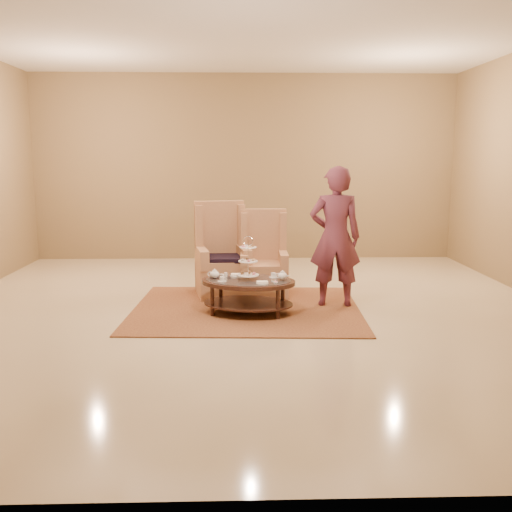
{
  "coord_description": "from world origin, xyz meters",
  "views": [
    {
      "loc": [
        -0.12,
        -6.99,
        1.95
      ],
      "look_at": [
        0.1,
        0.2,
        0.7
      ],
      "focal_mm": 40.0,
      "sensor_mm": 36.0,
      "label": 1
    }
  ],
  "objects_px": {
    "person": "(335,237)",
    "armchair_left": "(222,263)",
    "tea_table": "(248,286)",
    "armchair_right": "(264,267)"
  },
  "relations": [
    {
      "from": "person",
      "to": "armchair_left",
      "type": "bearing_deg",
      "value": -21.79
    },
    {
      "from": "armchair_left",
      "to": "person",
      "type": "xyz_separation_m",
      "value": [
        1.5,
        -0.72,
        0.47
      ]
    },
    {
      "from": "armchair_left",
      "to": "armchair_right",
      "type": "bearing_deg",
      "value": -16.3
    },
    {
      "from": "tea_table",
      "to": "armchair_left",
      "type": "bearing_deg",
      "value": 120.65
    },
    {
      "from": "tea_table",
      "to": "armchair_right",
      "type": "bearing_deg",
      "value": 89.06
    },
    {
      "from": "tea_table",
      "to": "armchair_right",
      "type": "xyz_separation_m",
      "value": [
        0.24,
        1.02,
        0.05
      ]
    },
    {
      "from": "armchair_left",
      "to": "armchair_right",
      "type": "distance_m",
      "value": 0.6
    },
    {
      "from": "armchair_right",
      "to": "person",
      "type": "bearing_deg",
      "value": -35.34
    },
    {
      "from": "person",
      "to": "tea_table",
      "type": "bearing_deg",
      "value": 21.44
    },
    {
      "from": "tea_table",
      "to": "person",
      "type": "bearing_deg",
      "value": 29.81
    }
  ]
}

